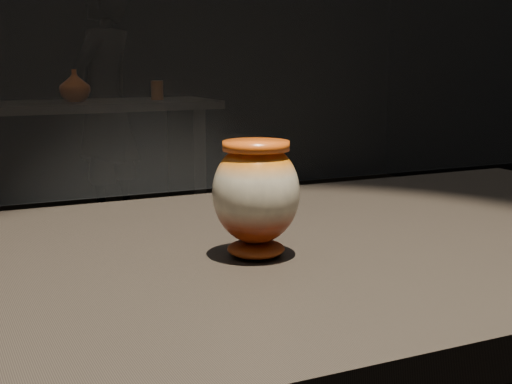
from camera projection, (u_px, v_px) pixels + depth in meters
main_vase at (256, 194)px, 0.94m from camera, size 0.14×0.14×0.16m
back_shelf at (52, 147)px, 4.25m from camera, size 2.00×0.60×0.90m
back_vase_mid at (75, 86)px, 4.25m from camera, size 0.22×0.22×0.19m
back_vase_right at (157, 90)px, 4.46m from camera, size 0.08×0.08×0.12m
visitor at (105, 103)px, 4.95m from camera, size 0.73×0.72×1.69m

